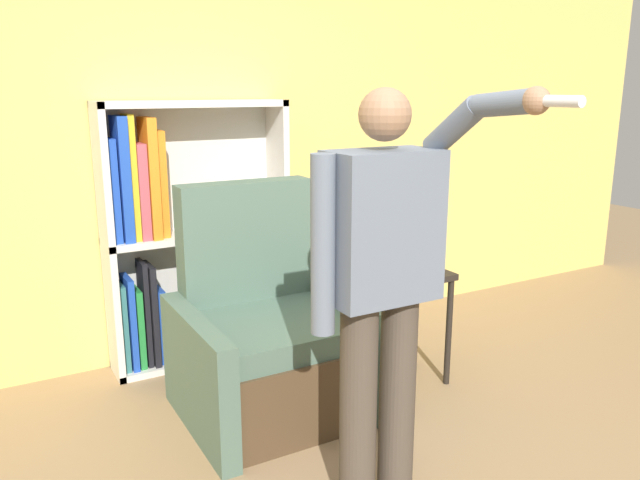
% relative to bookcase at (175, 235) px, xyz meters
% --- Properties ---
extents(wall_back, '(8.00, 0.06, 2.80)m').
position_rel_bookcase_xyz_m(wall_back, '(0.32, 0.16, 0.57)').
color(wall_back, '#E0C160').
rests_on(wall_back, ground_plane).
extents(bookcase, '(1.13, 0.28, 1.63)m').
position_rel_bookcase_xyz_m(bookcase, '(0.00, 0.00, 0.00)').
color(bookcase, silver).
rests_on(bookcase, ground_plane).
extents(armchair, '(0.95, 0.88, 1.20)m').
position_rel_bookcase_xyz_m(armchair, '(0.25, -0.81, -0.46)').
color(armchair, '#4C3823').
rests_on(armchair, ground_plane).
extents(person_standing, '(0.58, 0.78, 1.70)m').
position_rel_bookcase_xyz_m(person_standing, '(0.29, -1.78, 0.15)').
color(person_standing, '#473D33').
rests_on(person_standing, ground_plane).
extents(side_table, '(0.37, 0.37, 0.68)m').
position_rel_bookcase_xyz_m(side_table, '(1.11, -0.93, -0.31)').
color(side_table, black).
rests_on(side_table, ground_plane).
extents(table_lamp, '(0.21, 0.21, 0.50)m').
position_rel_bookcase_xyz_m(table_lamp, '(1.11, -0.93, 0.22)').
color(table_lamp, gold).
rests_on(table_lamp, side_table).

